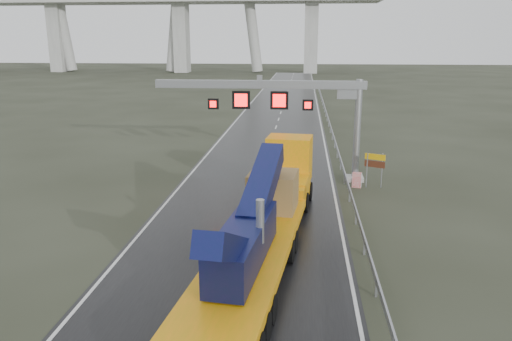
# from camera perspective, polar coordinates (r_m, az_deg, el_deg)

# --- Properties ---
(ground) EXTENTS (400.00, 400.00, 0.00)m
(ground) POSITION_cam_1_polar(r_m,az_deg,el_deg) (19.96, -4.29, -14.75)
(ground) COLOR #2A2D1F
(ground) RESTS_ON ground
(road) EXTENTS (11.00, 200.00, 0.02)m
(road) POSITION_cam_1_polar(r_m,az_deg,el_deg) (58.03, 2.30, 4.96)
(road) COLOR black
(road) RESTS_ON ground
(guardrail) EXTENTS (0.20, 140.00, 1.40)m
(guardrail) POSITION_cam_1_polar(r_m,az_deg,el_deg) (48.08, 8.93, 3.60)
(guardrail) COLOR gray
(guardrail) RESTS_ON ground
(sign_gantry) EXTENTS (14.90, 1.20, 7.42)m
(sign_gantry) POSITION_cam_1_polar(r_m,az_deg,el_deg) (35.37, 3.84, 7.86)
(sign_gantry) COLOR #A7A7A2
(sign_gantry) RESTS_ON ground
(heavy_haul_truck) EXTENTS (5.16, 20.79, 4.84)m
(heavy_haul_truck) POSITION_cam_1_polar(r_m,az_deg,el_deg) (24.53, 1.42, -4.16)
(heavy_haul_truck) COLOR orange
(heavy_haul_truck) RESTS_ON ground
(exit_sign_pair) EXTENTS (1.30, 0.64, 2.40)m
(exit_sign_pair) POSITION_cam_1_polar(r_m,az_deg,el_deg) (34.74, 13.41, 0.76)
(exit_sign_pair) COLOR gray
(exit_sign_pair) RESTS_ON ground
(striped_barrier) EXTENTS (0.68, 0.46, 1.04)m
(striped_barrier) POSITION_cam_1_polar(r_m,az_deg,el_deg) (34.80, 11.45, -1.07)
(striped_barrier) COLOR red
(striped_barrier) RESTS_ON ground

